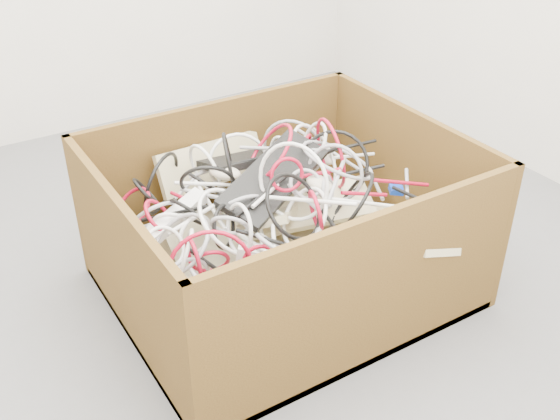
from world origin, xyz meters
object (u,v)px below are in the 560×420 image
power_strip_left (169,222)px  vga_plug (396,190)px  cardboard_box (279,254)px  power_strip_right (285,260)px

power_strip_left → vga_plug: 0.75m
power_strip_left → vga_plug: bearing=-30.7°
cardboard_box → power_strip_right: (-0.14, -0.25, 0.19)m
power_strip_left → power_strip_right: (0.22, -0.30, -0.04)m
power_strip_right → vga_plug: (0.51, 0.12, 0.01)m
power_strip_right → vga_plug: power_strip_right is taller
power_strip_left → power_strip_right: bearing=-71.1°
cardboard_box → power_strip_left: 0.42m
vga_plug → cardboard_box: bearing=-170.9°
cardboard_box → power_strip_left: cardboard_box is taller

